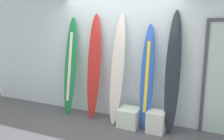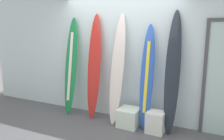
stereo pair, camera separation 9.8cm
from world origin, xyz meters
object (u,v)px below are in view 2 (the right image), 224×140
at_px(surfboard_emerald, 71,66).
at_px(surfboard_charcoal, 173,73).
at_px(display_block_left, 156,122).
at_px(display_block_center, 129,117).
at_px(surfboard_cobalt, 147,78).
at_px(surfboard_crimson, 94,68).
at_px(surfboard_ivory, 117,70).

bearing_deg(surfboard_emerald, surfboard_charcoal, 0.03).
height_order(display_block_left, display_block_center, display_block_left).
xyz_separation_m(surfboard_cobalt, display_block_left, (0.23, -0.15, -0.79)).
distance_m(surfboard_emerald, surfboard_charcoal, 2.20).
distance_m(surfboard_emerald, surfboard_crimson, 0.58).
relative_size(surfboard_crimson, display_block_center, 5.37).
bearing_deg(display_block_center, display_block_left, -3.00).
bearing_deg(surfboard_crimson, surfboard_ivory, -3.14).
bearing_deg(display_block_left, surfboard_cobalt, 147.08).
xyz_separation_m(surfboard_emerald, surfboard_ivory, (1.12, -0.01, 0.02)).
xyz_separation_m(surfboard_emerald, surfboard_charcoal, (2.20, 0.00, 0.05)).
height_order(surfboard_cobalt, display_block_left, surfboard_cobalt).
height_order(surfboard_crimson, surfboard_cobalt, surfboard_crimson).
bearing_deg(surfboard_emerald, display_block_left, -4.50).
xyz_separation_m(surfboard_emerald, surfboard_crimson, (0.57, 0.02, 0.02)).
relative_size(surfboard_ivory, display_block_center, 5.38).
bearing_deg(surfboard_crimson, surfboard_cobalt, -0.99).
bearing_deg(display_block_center, surfboard_cobalt, 22.05).
height_order(surfboard_ivory, surfboard_charcoal, surfboard_charcoal).
bearing_deg(surfboard_crimson, surfboard_emerald, -178.33).
relative_size(surfboard_crimson, surfboard_cobalt, 1.10).
distance_m(surfboard_charcoal, display_block_left, 0.96).
distance_m(surfboard_charcoal, display_block_center, 1.22).
bearing_deg(surfboard_ivory, surfboard_crimson, 176.86).
bearing_deg(surfboard_emerald, display_block_center, -5.07).
relative_size(surfboard_emerald, display_block_left, 5.45).
relative_size(surfboard_cobalt, surfboard_charcoal, 0.89).
bearing_deg(surfboard_crimson, display_block_center, -9.55).
relative_size(surfboard_crimson, display_block_left, 5.61).
bearing_deg(display_block_left, surfboard_emerald, 175.50).
distance_m(surfboard_ivory, display_block_left, 1.23).
bearing_deg(surfboard_cobalt, surfboard_charcoal, 0.56).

